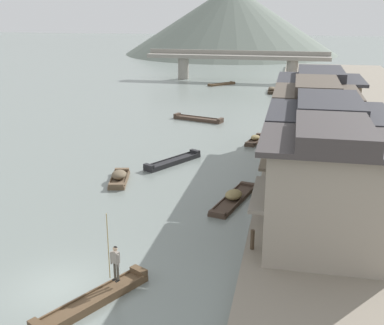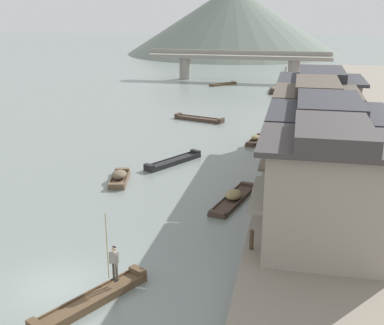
% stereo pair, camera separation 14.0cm
% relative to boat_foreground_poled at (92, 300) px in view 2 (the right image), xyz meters
% --- Properties ---
extents(ground_plane, '(400.00, 400.00, 0.00)m').
position_rel_boat_foreground_poled_xyz_m(ground_plane, '(-1.99, 0.90, -0.17)').
color(ground_plane, gray).
extents(riverbank_right, '(18.00, 110.00, 0.64)m').
position_rel_boat_foreground_poled_xyz_m(riverbank_right, '(14.67, 30.90, 0.15)').
color(riverbank_right, gray).
rests_on(riverbank_right, ground).
extents(boat_foreground_poled, '(3.39, 5.23, 0.53)m').
position_rel_boat_foreground_poled_xyz_m(boat_foreground_poled, '(0.00, 0.00, 0.00)').
color(boat_foreground_poled, brown).
rests_on(boat_foreground_poled, ground).
extents(boatman_person, '(0.54, 0.35, 3.04)m').
position_rel_boat_foreground_poled_xyz_m(boatman_person, '(0.60, 1.14, 1.37)').
color(boatman_person, black).
rests_on(boatman_person, boat_foreground_poled).
extents(boat_moored_nearest, '(1.18, 4.04, 0.77)m').
position_rel_boat_foreground_poled_xyz_m(boat_moored_nearest, '(4.39, 53.98, 0.11)').
color(boat_moored_nearest, '#33281E').
rests_on(boat_moored_nearest, ground).
extents(boat_moored_second, '(2.38, 5.74, 0.74)m').
position_rel_boat_foreground_poled_xyz_m(boat_moored_second, '(4.22, 12.21, 0.07)').
color(boat_moored_second, '#423328').
rests_on(boat_moored_second, ground).
extents(boat_moored_third, '(3.54, 5.17, 0.54)m').
position_rel_boat_foreground_poled_xyz_m(boat_moored_third, '(-1.35, 18.94, 0.00)').
color(boat_moored_third, '#232326').
rests_on(boat_moored_third, ground).
extents(boat_moored_far, '(3.98, 4.12, 0.34)m').
position_rel_boat_foreground_poled_xyz_m(boat_moored_far, '(-3.61, 59.22, -0.06)').
color(boat_moored_far, brown).
rests_on(boat_moored_far, ground).
extents(boat_midriver_drifting, '(1.88, 3.70, 0.78)m').
position_rel_boat_foreground_poled_xyz_m(boat_midriver_drifting, '(-4.04, 14.22, 0.13)').
color(boat_midriver_drifting, brown).
rests_on(boat_midriver_drifting, ground).
extents(boat_midriver_upstream, '(5.65, 2.68, 0.51)m').
position_rel_boat_foreground_poled_xyz_m(boat_midriver_upstream, '(-2.36, 34.12, -0.01)').
color(boat_midriver_upstream, '#423328').
rests_on(boat_midriver_upstream, ground).
extents(boat_upstream_distant, '(1.62, 3.91, 0.61)m').
position_rel_boat_foreground_poled_xyz_m(boat_upstream_distant, '(4.36, 26.71, 0.04)').
color(boat_upstream_distant, '#423328').
rests_on(boat_upstream_distant, ground).
extents(house_waterfront_nearest, '(6.67, 5.47, 6.14)m').
position_rel_boat_foreground_poled_xyz_m(house_waterfront_nearest, '(9.34, 5.54, 3.48)').
color(house_waterfront_nearest, gray).
rests_on(house_waterfront_nearest, riverbank_right).
extents(house_waterfront_second, '(6.97, 6.51, 6.14)m').
position_rel_boat_foreground_poled_xyz_m(house_waterfront_second, '(9.48, 11.87, 3.47)').
color(house_waterfront_second, '#7F705B').
rests_on(house_waterfront_second, riverbank_right).
extents(house_waterfront_tall, '(6.08, 6.66, 6.14)m').
position_rel_boat_foreground_poled_xyz_m(house_waterfront_tall, '(9.04, 18.80, 3.47)').
color(house_waterfront_tall, gray).
rests_on(house_waterfront_tall, riverbank_right).
extents(house_waterfront_narrow, '(7.09, 6.63, 6.14)m').
position_rel_boat_foreground_poled_xyz_m(house_waterfront_narrow, '(9.55, 25.43, 3.47)').
color(house_waterfront_narrow, gray).
rests_on(house_waterfront_narrow, riverbank_right).
extents(mooring_post_dock_near, '(0.20, 0.20, 0.98)m').
position_rel_boat_foreground_poled_xyz_m(mooring_post_dock_near, '(6.02, 4.94, 0.96)').
color(mooring_post_dock_near, '#473828').
rests_on(mooring_post_dock_near, riverbank_right).
extents(mooring_post_dock_mid, '(0.20, 0.20, 0.75)m').
position_rel_boat_foreground_poled_xyz_m(mooring_post_dock_mid, '(6.02, 11.82, 0.84)').
color(mooring_post_dock_mid, '#473828').
rests_on(mooring_post_dock_mid, riverbank_right).
extents(mooring_post_dock_far, '(0.20, 0.20, 0.82)m').
position_rel_boat_foreground_poled_xyz_m(mooring_post_dock_far, '(6.02, 21.81, 0.88)').
color(mooring_post_dock_far, '#473828').
rests_on(mooring_post_dock_far, riverbank_right).
extents(stone_bridge, '(29.82, 2.40, 4.80)m').
position_rel_boat_foreground_poled_xyz_m(stone_bridge, '(-1.99, 64.67, 3.03)').
color(stone_bridge, gray).
rests_on(stone_bridge, ground).
extents(hill_far_west, '(54.28, 54.28, 16.89)m').
position_rel_boat_foreground_poled_xyz_m(hill_far_west, '(-9.44, 113.15, 8.27)').
color(hill_far_west, slate).
rests_on(hill_far_west, ground).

